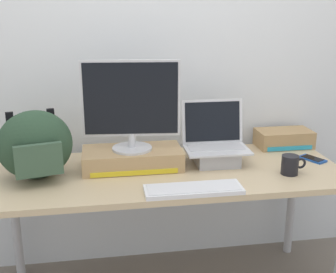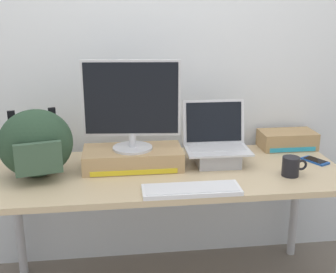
# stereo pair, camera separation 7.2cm
# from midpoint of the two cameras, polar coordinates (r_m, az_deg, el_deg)

# --- Properties ---
(back_wall) EXTENTS (7.00, 0.10, 2.60)m
(back_wall) POSITION_cam_midpoint_polar(r_m,az_deg,el_deg) (2.52, -0.47, 11.53)
(back_wall) COLOR silver
(back_wall) RESTS_ON ground
(desk) EXTENTS (1.79, 0.70, 0.73)m
(desk) POSITION_cam_midpoint_polar(r_m,az_deg,el_deg) (2.24, 0.93, -6.19)
(desk) COLOR tan
(desk) RESTS_ON ground
(toner_box_yellow) EXTENTS (0.51, 0.25, 0.10)m
(toner_box_yellow) POSITION_cam_midpoint_polar(r_m,az_deg,el_deg) (2.24, -3.75, -2.84)
(toner_box_yellow) COLOR tan
(toner_box_yellow) RESTS_ON desk
(desktop_monitor) EXTENTS (0.49, 0.20, 0.46)m
(desktop_monitor) POSITION_cam_midpoint_polar(r_m,az_deg,el_deg) (2.16, -3.90, 4.21)
(desktop_monitor) COLOR silver
(desktop_monitor) RESTS_ON toner_box_yellow
(open_laptop) EXTENTS (0.34, 0.25, 0.32)m
(open_laptop) POSITION_cam_midpoint_polar(r_m,az_deg,el_deg) (2.30, 7.31, -1.89)
(open_laptop) COLOR #ADADB2
(open_laptop) RESTS_ON desk
(external_keyboard) EXTENTS (0.45, 0.15, 0.02)m
(external_keyboard) POSITION_cam_midpoint_polar(r_m,az_deg,el_deg) (1.96, 4.18, -7.02)
(external_keyboard) COLOR white
(external_keyboard) RESTS_ON desk
(messenger_backpack) EXTENTS (0.40, 0.32, 0.34)m
(messenger_backpack) POSITION_cam_midpoint_polar(r_m,az_deg,el_deg) (2.16, -16.15, -0.99)
(messenger_backpack) COLOR #28422D
(messenger_backpack) RESTS_ON desk
(coffee_mug) EXTENTS (0.13, 0.08, 0.10)m
(coffee_mug) POSITION_cam_midpoint_polar(r_m,az_deg,el_deg) (2.22, 16.86, -3.80)
(coffee_mug) COLOR black
(coffee_mug) RESTS_ON desk
(cell_phone) EXTENTS (0.13, 0.16, 0.01)m
(cell_phone) POSITION_cam_midpoint_polar(r_m,az_deg,el_deg) (2.47, 19.65, -3.03)
(cell_phone) COLOR #19479E
(cell_phone) RESTS_ON desk
(plush_toy) EXTENTS (0.08, 0.08, 0.08)m
(plush_toy) POSITION_cam_midpoint_polar(r_m,az_deg,el_deg) (2.44, -15.04, -1.98)
(plush_toy) COLOR gold
(plush_toy) RESTS_ON desk
(toner_box_cyan) EXTENTS (0.32, 0.18, 0.10)m
(toner_box_cyan) POSITION_cam_midpoint_polar(r_m,az_deg,el_deg) (2.64, 16.22, -0.40)
(toner_box_cyan) COLOR #A88456
(toner_box_cyan) RESTS_ON desk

